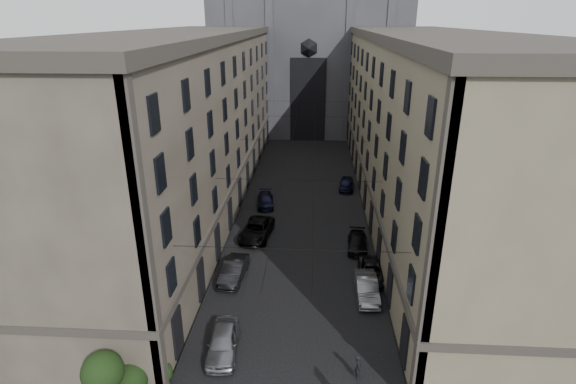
% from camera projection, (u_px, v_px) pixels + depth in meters
% --- Properties ---
extents(sidewalk_left, '(7.00, 80.00, 0.15)m').
position_uv_depth(sidewalk_left, '(215.00, 197.00, 53.77)').
color(sidewalk_left, '#383533').
rests_on(sidewalk_left, ground).
extents(sidewalk_right, '(7.00, 80.00, 0.15)m').
position_uv_depth(sidewalk_right, '(392.00, 201.00, 52.58)').
color(sidewalk_right, '#383533').
rests_on(sidewalk_right, ground).
extents(building_left, '(13.60, 60.60, 18.85)m').
position_uv_depth(building_left, '(184.00, 121.00, 50.58)').
color(building_left, '#443D34').
rests_on(building_left, ground).
extents(building_right, '(13.60, 60.60, 18.85)m').
position_uv_depth(building_right, '(426.00, 124.00, 49.05)').
color(building_right, brown).
rests_on(building_right, ground).
extents(gothic_tower, '(35.00, 23.00, 58.00)m').
position_uv_depth(gothic_tower, '(310.00, 31.00, 82.99)').
color(gothic_tower, '#2D2D33').
rests_on(gothic_tower, ground).
extents(shrub_cluster, '(3.90, 4.40, 3.90)m').
position_uv_depth(shrub_cluster, '(124.00, 382.00, 24.21)').
color(shrub_cluster, black).
rests_on(shrub_cluster, sidewalk_left).
extents(tram_wires, '(14.00, 60.00, 0.43)m').
position_uv_depth(tram_wires, '(303.00, 141.00, 50.23)').
color(tram_wires, black).
rests_on(tram_wires, ground).
extents(car_left_near, '(2.22, 4.86, 1.61)m').
position_uv_depth(car_left_near, '(223.00, 342.00, 28.72)').
color(car_left_near, slate).
rests_on(car_left_near, ground).
extents(car_left_midnear, '(2.02, 4.89, 1.57)m').
position_uv_depth(car_left_midnear, '(234.00, 270.00, 36.88)').
color(car_left_midnear, black).
rests_on(car_left_midnear, ground).
extents(car_left_midfar, '(3.37, 6.06, 1.60)m').
position_uv_depth(car_left_midfar, '(257.00, 230.00, 43.86)').
color(car_left_midfar, black).
rests_on(car_left_midfar, ground).
extents(car_left_far, '(2.34, 4.63, 1.29)m').
position_uv_depth(car_left_far, '(265.00, 200.00, 51.39)').
color(car_left_far, black).
rests_on(car_left_far, ground).
extents(car_right_near, '(1.72, 4.67, 1.53)m').
position_uv_depth(car_right_near, '(367.00, 288.00, 34.53)').
color(car_right_near, slate).
rests_on(car_right_near, ground).
extents(car_right_midnear, '(2.41, 4.75, 1.29)m').
position_uv_depth(car_right_midnear, '(371.00, 271.00, 37.05)').
color(car_right_midnear, black).
rests_on(car_right_midnear, ground).
extents(car_right_midfar, '(2.11, 4.54, 1.28)m').
position_uv_depth(car_right_midfar, '(357.00, 243.00, 41.73)').
color(car_right_midfar, black).
rests_on(car_right_midfar, ground).
extents(car_right_far, '(2.20, 4.41, 1.44)m').
position_uv_depth(car_right_far, '(346.00, 184.00, 56.26)').
color(car_right_far, black).
rests_on(car_right_far, ground).
extents(pedestrian, '(0.46, 0.64, 1.64)m').
position_uv_depth(pedestrian, '(358.00, 367.00, 26.62)').
color(pedestrian, black).
rests_on(pedestrian, ground).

